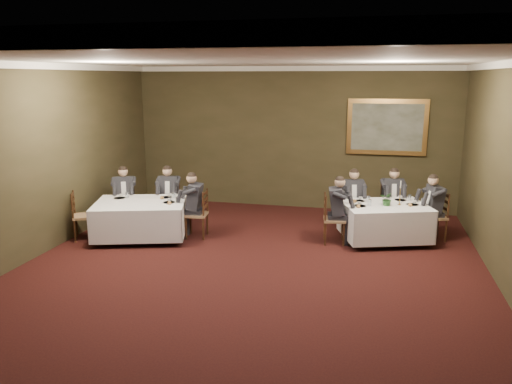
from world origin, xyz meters
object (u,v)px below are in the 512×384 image
at_px(chair_main_backright, 391,216).
at_px(diner_sec_backleft, 125,203).
at_px(chair_main_backleft, 351,217).
at_px(chair_sec_endleft, 84,226).
at_px(chair_main_endleft, 333,229).
at_px(chair_sec_backleft, 126,213).
at_px(diner_main_backleft, 352,207).
at_px(table_second, 141,217).
at_px(diner_sec_backright, 169,203).
at_px(centerpiece, 387,198).
at_px(chair_sec_backright, 170,212).
at_px(chair_main_endright, 434,226).
at_px(diner_main_endright, 434,215).
at_px(table_main, 385,220).
at_px(diner_sec_endright, 196,213).
at_px(candlestick, 400,196).
at_px(chair_sec_endright, 197,224).
at_px(diner_main_backright, 391,206).
at_px(diner_main_endleft, 334,218).
at_px(painting, 387,127).

xyz_separation_m(chair_main_backright, diner_sec_backleft, (-5.75, -1.12, 0.23)).
bearing_deg(chair_main_backleft, chair_sec_endleft, 2.25).
height_order(chair_main_endleft, chair_sec_backleft, same).
distance_m(diner_main_backleft, chair_main_backright, 0.91).
bearing_deg(chair_sec_endleft, table_second, 79.44).
bearing_deg(diner_sec_backright, centerpiece, 167.97).
relative_size(chair_main_backleft, chair_sec_backright, 1.00).
xyz_separation_m(chair_main_backleft, chair_main_endright, (1.67, -0.33, 0.00)).
relative_size(diner_main_endright, chair_sec_endleft, 1.35).
bearing_deg(diner_sec_backright, table_main, 168.89).
relative_size(chair_main_backright, diner_sec_endright, 0.74).
xyz_separation_m(chair_main_endleft, candlestick, (1.25, 0.36, 0.67)).
bearing_deg(chair_sec_backright, chair_sec_endleft, 36.46).
bearing_deg(diner_sec_endright, chair_sec_endright, -90.00).
distance_m(diner_main_backright, diner_main_endright, 1.02).
xyz_separation_m(chair_main_endleft, diner_sec_backright, (-3.67, 0.42, 0.23)).
xyz_separation_m(diner_main_endleft, diner_sec_backleft, (-4.62, 0.14, 0.00)).
xyz_separation_m(centerpiece, painting, (-0.03, 2.34, 1.17)).
bearing_deg(diner_sec_backright, candlestick, 169.38).
distance_m(chair_main_endleft, diner_sec_backleft, 4.61).
height_order(diner_main_endright, chair_sec_backright, diner_main_endright).
relative_size(chair_main_backright, chair_sec_backleft, 1.00).
xyz_separation_m(candlestick, painting, (-0.27, 2.23, 1.14)).
relative_size(table_second, diner_main_endleft, 1.59).
xyz_separation_m(table_main, chair_sec_backright, (-4.66, 0.11, -0.17)).
relative_size(diner_main_backleft, chair_sec_backright, 1.35).
bearing_deg(diner_sec_backright, diner_main_endright, 172.41).
distance_m(chair_sec_endright, diner_sec_endright, 0.23).
relative_size(diner_main_backleft, centerpiece, 4.58).
xyz_separation_m(chair_main_endleft, chair_main_endright, (1.97, 0.66, 0.00)).
xyz_separation_m(diner_main_endleft, chair_main_endright, (1.96, 0.65, -0.23)).
height_order(chair_main_endright, painting, painting).
distance_m(chair_main_backleft, chair_sec_backright, 4.01).
relative_size(chair_main_backright, chair_main_endright, 1.00).
relative_size(chair_sec_endleft, candlestick, 1.99).
distance_m(diner_sec_backright, candlestick, 4.95).
bearing_deg(chair_sec_backright, diner_sec_endright, 131.57).
relative_size(chair_main_endright, candlestick, 1.99).
xyz_separation_m(diner_sec_backright, chair_sec_endleft, (-1.30, -1.35, -0.23)).
xyz_separation_m(chair_sec_backright, candlestick, (4.93, -0.07, 0.67)).
bearing_deg(chair_sec_endright, diner_sec_backright, 46.22).
bearing_deg(chair_main_backleft, diner_sec_endright, 4.48).
bearing_deg(chair_main_endleft, chair_main_endright, 100.69).
bearing_deg(diner_sec_backright, chair_main_backright, -179.97).
bearing_deg(chair_main_backright, candlestick, 84.40).
relative_size(diner_main_backleft, diner_main_endright, 1.00).
bearing_deg(diner_sec_endright, candlestick, -87.14).
bearing_deg(diner_sec_endright, table_second, 100.59).
distance_m(centerpiece, candlestick, 0.27).
relative_size(chair_main_backleft, diner_main_backleft, 0.74).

